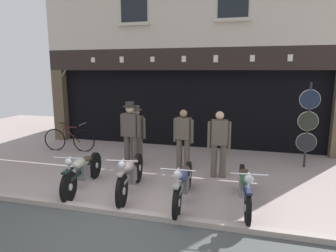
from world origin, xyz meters
The scene contains 13 objects.
ground centered at (0.00, -0.98, -0.04)m, with size 21.90×22.00×0.18m.
shop_facade centered at (0.00, 7.00, 1.74)m, with size 10.20×4.42×6.44m.
motorcycle_left centered at (-1.36, 0.98, 0.42)m, with size 0.62×2.01×0.91m.
motorcycle_center_left centered at (-0.25, 1.02, 0.43)m, with size 0.62×2.05×0.93m.
motorcycle_center centered at (0.92, 0.88, 0.42)m, with size 0.62×2.03×0.91m.
motorcycle_center_right centered at (2.09, 1.00, 0.41)m, with size 0.62×2.05×0.90m.
salesman_left centered at (-0.88, 3.01, 0.92)m, with size 0.56×0.36×1.64m.
shopkeeper_center centered at (0.48, 2.89, 0.88)m, with size 0.55×0.28×1.59m.
salesman_right centered at (1.44, 2.52, 0.90)m, with size 0.55×0.29×1.64m.
assistant_far_right centered at (-0.86, 2.55, 1.01)m, with size 0.56×0.37×1.80m.
tyre_sign_pole centered at (3.63, 3.90, 1.25)m, with size 0.52×0.06×2.29m.
advert_board_near centered at (-2.59, 5.40, 1.88)m, with size 0.69×0.03×1.11m.
leaning_bicycle centered at (-3.50, 3.72, 0.39)m, with size 1.73×0.50×0.96m.
Camera 1 is at (2.08, -4.55, 2.58)m, focal length 31.85 mm.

